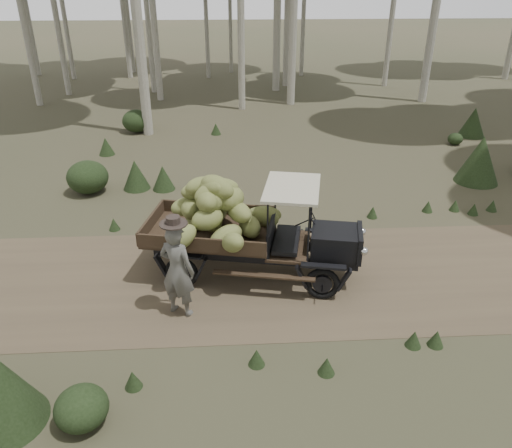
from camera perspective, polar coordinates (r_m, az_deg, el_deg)
name	(u,v)px	position (r m, az deg, el deg)	size (l,w,h in m)	color
ground	(352,275)	(10.43, 10.90, -5.76)	(120.00, 120.00, 0.00)	#473D2B
dirt_track	(352,275)	(10.42, 10.90, -5.74)	(70.00, 4.00, 0.01)	brown
banana_truck	(235,218)	(9.72, -2.43, 0.74)	(4.48, 2.38, 2.21)	black
farmer	(177,269)	(8.81, -8.98, -5.14)	(0.77, 0.67, 1.94)	#54534D
undergrowth	(308,275)	(9.35, 5.99, -5.87)	(17.74, 22.65, 1.38)	#233319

